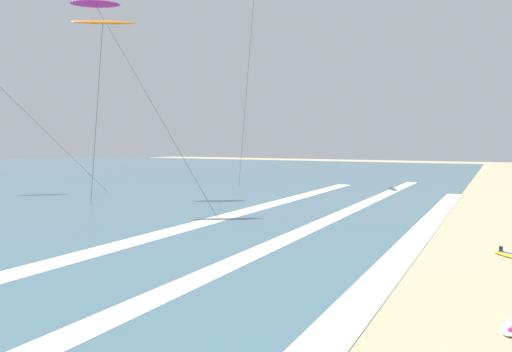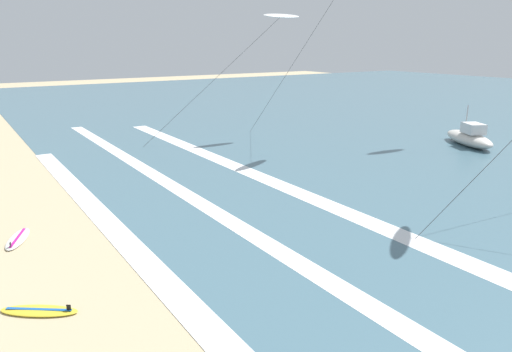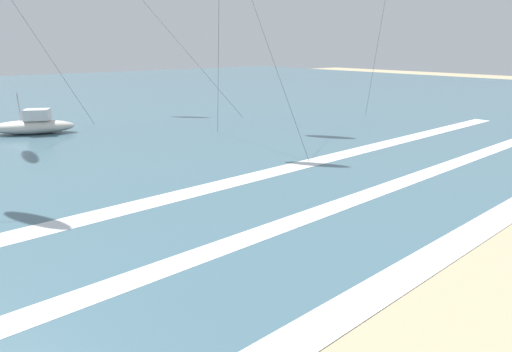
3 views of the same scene
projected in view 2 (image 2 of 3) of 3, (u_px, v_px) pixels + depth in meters
The scene contains 7 objects.
wave_foam_shoreline at pixel (151, 268), 15.10m from camera, with size 37.85×0.96×0.01m, color white.
wave_foam_mid_break at pixel (256, 237), 17.55m from camera, with size 55.74×0.86×0.01m, color white.
wave_foam_outer_break at pixel (326, 204), 21.06m from camera, with size 48.16×1.09×0.01m, color white.
surfboard_near_water at pixel (39, 311), 12.67m from camera, with size 1.72×2.05×0.25m.
surfboard_right_spare at pixel (18, 239), 17.31m from camera, with size 2.17×1.36×0.25m.
kite_white_far_right at pixel (281, 17), 34.52m from camera, with size 1.90×12.08×8.98m.
offshore_boat at pixel (469, 137), 32.99m from camera, with size 5.40×3.88×2.70m.
Camera 2 is at (14.49, 4.37, 6.93)m, focal length 33.46 mm.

